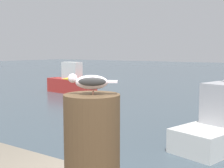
# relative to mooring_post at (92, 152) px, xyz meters

# --- Properties ---
(mooring_post) EXTENTS (0.40, 0.40, 0.83)m
(mooring_post) POSITION_rel_mooring_post_xyz_m (0.00, 0.00, 0.00)
(mooring_post) COLOR #4C3823
(mooring_post) RESTS_ON harbor_quay
(seagull) EXTENTS (0.35, 0.25, 0.14)m
(seagull) POSITION_rel_mooring_post_xyz_m (-0.01, -0.00, 0.51)
(seagull) COLOR tan
(seagull) RESTS_ON mooring_post
(boat_red) EXTENTS (3.99, 1.24, 1.78)m
(boat_red) POSITION_rel_mooring_post_xyz_m (-10.71, 11.28, -1.14)
(boat_red) COLOR #B72D28
(boat_red) RESTS_ON ground_plane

